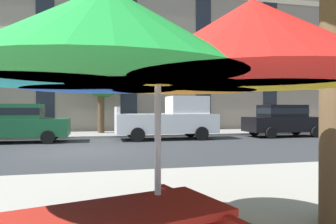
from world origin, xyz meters
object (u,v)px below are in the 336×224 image
Objects in this scene: pickup_white at (171,119)px; street_tree_middle at (101,73)px; sedan_green at (18,122)px; patio_umbrella at (158,55)px; sedan_black at (283,120)px.

street_tree_middle is at bearing 133.17° from pickup_white.
sedan_green is 13.36m from patio_umbrella.
patio_umbrella is (4.01, -12.70, 1.09)m from sedan_green.
pickup_white is 1.16× the size of sedan_black.
street_tree_middle reaches higher than sedan_black.
patio_umbrella reaches higher than sedan_black.
sedan_black is at bearing -0.00° from pickup_white.
sedan_green is 0.88× the size of street_tree_middle.
sedan_black is 1.21× the size of patio_umbrella.
patio_umbrella is at bearing -104.16° from pickup_white.
street_tree_middle reaches higher than patio_umbrella.
street_tree_middle is 16.42m from patio_umbrella.
pickup_white is 6.50m from sedan_black.
pickup_white is at bearing 180.00° from sedan_black.
street_tree_middle reaches higher than pickup_white.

